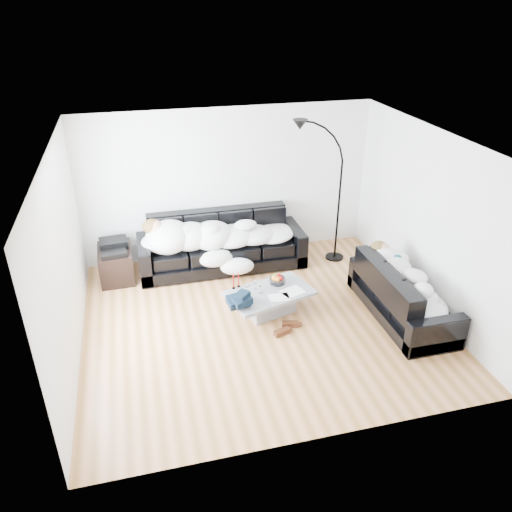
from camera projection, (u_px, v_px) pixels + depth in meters
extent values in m
plane|color=#98622D|center=(261.00, 320.00, 7.24)|extent=(5.00, 5.00, 0.00)
cube|color=silver|center=(228.00, 184.00, 8.56)|extent=(5.00, 0.02, 2.60)
cube|color=silver|center=(64.00, 262.00, 6.09)|extent=(0.02, 4.50, 2.60)
cube|color=silver|center=(429.00, 221.00, 7.17)|extent=(0.02, 4.50, 2.60)
plane|color=white|center=(262.00, 143.00, 6.02)|extent=(5.00, 5.00, 0.00)
cube|color=black|center=(222.00, 242.00, 8.46)|extent=(2.80, 0.97, 0.91)
cube|color=black|center=(403.00, 292.00, 7.18)|extent=(0.84, 1.95, 0.79)
ellipsoid|color=#0C5056|center=(383.00, 254.00, 7.53)|extent=(0.42, 0.38, 0.20)
cube|color=#939699|center=(270.00, 302.00, 7.33)|extent=(1.38, 1.03, 0.36)
cylinder|color=white|center=(277.00, 279.00, 7.43)|extent=(0.28, 0.28, 0.14)
cylinder|color=white|center=(256.00, 285.00, 7.27)|extent=(0.08, 0.08, 0.16)
cylinder|color=white|center=(247.00, 288.00, 7.16)|extent=(0.10, 0.10, 0.18)
cylinder|color=white|center=(261.00, 288.00, 7.17)|extent=(0.10, 0.10, 0.19)
cylinder|color=maroon|center=(233.00, 282.00, 7.28)|extent=(0.05, 0.05, 0.23)
cylinder|color=maroon|center=(239.00, 280.00, 7.32)|extent=(0.04, 0.04, 0.22)
cube|color=silver|center=(292.00, 291.00, 7.24)|extent=(0.39, 0.34, 0.01)
cube|color=silver|center=(279.00, 297.00, 7.11)|extent=(0.30, 0.22, 0.01)
cube|color=black|center=(116.00, 264.00, 8.19)|extent=(0.55, 0.78, 0.53)
cube|color=black|center=(113.00, 246.00, 8.04)|extent=(0.47, 0.38, 0.13)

